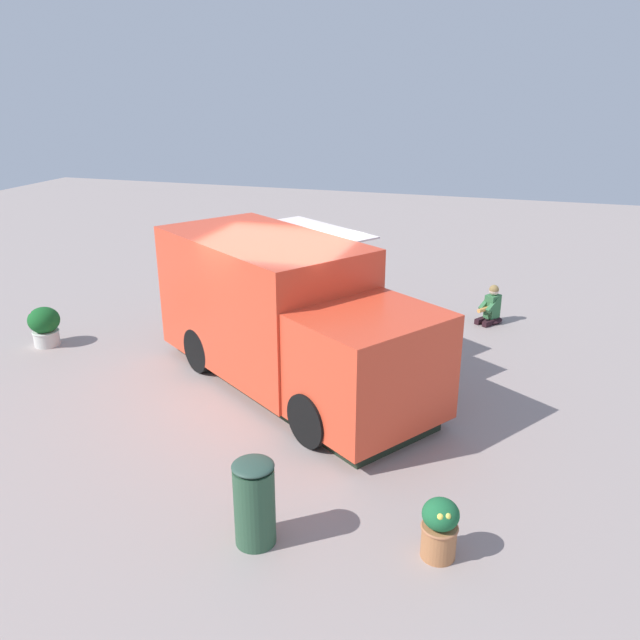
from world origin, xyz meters
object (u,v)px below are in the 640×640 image
at_px(planter_flowering_near, 325,279).
at_px(trash_bin, 254,502).
at_px(planter_flowering_far, 440,528).
at_px(planter_flowering_side, 45,325).
at_px(person_customer, 491,308).
at_px(food_truck, 286,319).

height_order(planter_flowering_near, trash_bin, trash_bin).
xyz_separation_m(planter_flowering_far, trash_bin, (-1.99, -0.37, 0.15)).
height_order(planter_flowering_near, planter_flowering_side, planter_flowering_side).
distance_m(planter_flowering_near, trash_bin, 9.06).
bearing_deg(person_customer, food_truck, -128.26).
relative_size(food_truck, planter_flowering_side, 7.28).
distance_m(planter_flowering_side, trash_bin, 7.37).
relative_size(person_customer, planter_flowering_side, 1.07).
bearing_deg(trash_bin, planter_flowering_near, 102.08).
relative_size(planter_flowering_side, trash_bin, 0.75).
distance_m(planter_flowering_near, planter_flowering_side, 6.39).
distance_m(planter_flowering_far, planter_flowering_side, 8.93).
bearing_deg(planter_flowering_side, food_truck, -1.51).
relative_size(food_truck, planter_flowering_far, 7.94).
bearing_deg(person_customer, planter_flowering_far, -90.82).
relative_size(food_truck, person_customer, 6.78).
xyz_separation_m(food_truck, planter_flowering_far, (3.06, -3.58, -0.78)).
xyz_separation_m(food_truck, trash_bin, (1.08, -3.95, -0.63)).
bearing_deg(trash_bin, person_customer, 75.27).
xyz_separation_m(planter_flowering_near, trash_bin, (1.90, -8.86, 0.17)).
bearing_deg(planter_flowering_near, person_customer, -12.58).
distance_m(food_truck, planter_flowering_side, 5.11).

